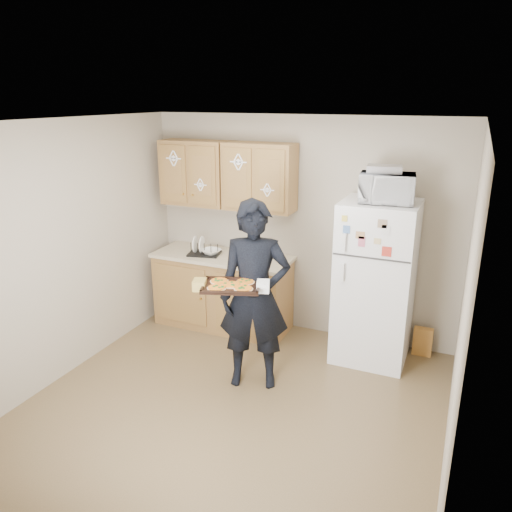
# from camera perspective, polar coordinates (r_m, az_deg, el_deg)

# --- Properties ---
(floor) EXTENTS (3.60, 3.60, 0.00)m
(floor) POSITION_cam_1_polar(r_m,az_deg,el_deg) (4.73, -2.66, -16.80)
(floor) COLOR brown
(floor) RESTS_ON ground
(ceiling) EXTENTS (3.60, 3.60, 0.00)m
(ceiling) POSITION_cam_1_polar(r_m,az_deg,el_deg) (3.90, -3.20, 15.03)
(ceiling) COLOR silver
(ceiling) RESTS_ON wall_back
(wall_back) EXTENTS (3.60, 0.04, 2.50)m
(wall_back) POSITION_cam_1_polar(r_m,az_deg,el_deg) (5.74, 5.08, 3.29)
(wall_back) COLOR #AA9E8A
(wall_back) RESTS_ON floor
(wall_front) EXTENTS (3.60, 0.04, 2.50)m
(wall_front) POSITION_cam_1_polar(r_m,az_deg,el_deg) (2.82, -19.86, -14.10)
(wall_front) COLOR #AA9E8A
(wall_front) RESTS_ON floor
(wall_left) EXTENTS (0.04, 3.60, 2.50)m
(wall_left) POSITION_cam_1_polar(r_m,az_deg,el_deg) (5.17, -21.09, 0.47)
(wall_left) COLOR #AA9E8A
(wall_left) RESTS_ON floor
(wall_right) EXTENTS (0.04, 3.60, 2.50)m
(wall_right) POSITION_cam_1_polar(r_m,az_deg,el_deg) (3.77, 22.61, -6.09)
(wall_right) COLOR #AA9E8A
(wall_right) RESTS_ON floor
(refrigerator) EXTENTS (0.75, 0.70, 1.70)m
(refrigerator) POSITION_cam_1_polar(r_m,az_deg,el_deg) (5.30, 13.44, -2.94)
(refrigerator) COLOR white
(refrigerator) RESTS_ON floor
(base_cabinet) EXTENTS (1.60, 0.60, 0.86)m
(base_cabinet) POSITION_cam_1_polar(r_m,az_deg,el_deg) (6.04, -3.80, -4.15)
(base_cabinet) COLOR brown
(base_cabinet) RESTS_ON floor
(countertop) EXTENTS (1.64, 0.64, 0.04)m
(countertop) POSITION_cam_1_polar(r_m,az_deg,el_deg) (5.88, -3.89, -0.09)
(countertop) COLOR #C7B499
(countertop) RESTS_ON base_cabinet
(upper_cab_left) EXTENTS (0.80, 0.33, 0.75)m
(upper_cab_left) POSITION_cam_1_polar(r_m,az_deg,el_deg) (5.97, -6.94, 9.42)
(upper_cab_left) COLOR brown
(upper_cab_left) RESTS_ON wall_back
(upper_cab_right) EXTENTS (0.80, 0.33, 0.75)m
(upper_cab_right) POSITION_cam_1_polar(r_m,az_deg,el_deg) (5.61, 0.41, 9.00)
(upper_cab_right) COLOR brown
(upper_cab_right) RESTS_ON wall_back
(cereal_box) EXTENTS (0.20, 0.07, 0.32)m
(cereal_box) POSITION_cam_1_polar(r_m,az_deg,el_deg) (5.75, 18.50, -9.26)
(cereal_box) COLOR gold
(cereal_box) RESTS_ON floor
(person) EXTENTS (0.77, 0.63, 1.82)m
(person) POSITION_cam_1_polar(r_m,az_deg,el_deg) (4.66, -0.16, -4.60)
(person) COLOR black
(person) RESTS_ON floor
(baking_tray) EXTENTS (0.60, 0.51, 0.04)m
(baking_tray) POSITION_cam_1_polar(r_m,az_deg,el_deg) (4.40, -2.85, -3.50)
(baking_tray) COLOR black
(baking_tray) RESTS_ON person
(pizza_front_left) EXTENTS (0.17, 0.17, 0.02)m
(pizza_front_left) POSITION_cam_1_polar(r_m,az_deg,el_deg) (4.33, -4.53, -3.64)
(pizza_front_left) COLOR orange
(pizza_front_left) RESTS_ON baking_tray
(pizza_front_right) EXTENTS (0.17, 0.17, 0.02)m
(pizza_front_right) POSITION_cam_1_polar(r_m,az_deg,el_deg) (4.30, -1.43, -3.73)
(pizza_front_right) COLOR orange
(pizza_front_right) RESTS_ON baking_tray
(pizza_back_left) EXTENTS (0.17, 0.17, 0.02)m
(pizza_back_left) POSITION_cam_1_polar(r_m,az_deg,el_deg) (4.48, -4.22, -2.86)
(pizza_back_left) COLOR orange
(pizza_back_left) RESTS_ON baking_tray
(pizza_back_right) EXTENTS (0.17, 0.17, 0.02)m
(pizza_back_right) POSITION_cam_1_polar(r_m,az_deg,el_deg) (4.46, -1.24, -2.94)
(pizza_back_right) COLOR orange
(pizza_back_right) RESTS_ON baking_tray
(pizza_center) EXTENTS (0.17, 0.17, 0.02)m
(pizza_center) POSITION_cam_1_polar(r_m,az_deg,el_deg) (4.39, -2.86, -3.28)
(pizza_center) COLOR orange
(pizza_center) RESTS_ON baking_tray
(microwave) EXTENTS (0.56, 0.41, 0.29)m
(microwave) POSITION_cam_1_polar(r_m,az_deg,el_deg) (4.99, 14.70, 7.51)
(microwave) COLOR white
(microwave) RESTS_ON refrigerator
(foil_pan) EXTENTS (0.36, 0.28, 0.07)m
(foil_pan) POSITION_cam_1_polar(r_m,az_deg,el_deg) (5.00, 14.47, 9.61)
(foil_pan) COLOR #BABBC2
(foil_pan) RESTS_ON microwave
(dish_rack) EXTENTS (0.41, 0.34, 0.14)m
(dish_rack) POSITION_cam_1_polar(r_m,az_deg,el_deg) (5.90, -5.94, 0.86)
(dish_rack) COLOR black
(dish_rack) RESTS_ON countertop
(bowl) EXTENTS (0.27, 0.27, 0.05)m
(bowl) POSITION_cam_1_polar(r_m,az_deg,el_deg) (5.87, -5.18, 0.51)
(bowl) COLOR white
(bowl) RESTS_ON dish_rack
(soap_bottle) EXTENTS (0.09, 0.09, 0.18)m
(soap_bottle) POSITION_cam_1_polar(r_m,az_deg,el_deg) (5.57, 0.23, 0.13)
(soap_bottle) COLOR white
(soap_bottle) RESTS_ON countertop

